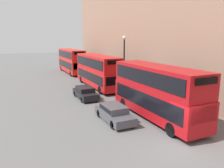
% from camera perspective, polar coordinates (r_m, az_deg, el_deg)
% --- Properties ---
extents(ground_plane, '(200.00, 200.00, 0.00)m').
position_cam_1_polar(ground_plane, '(14.77, 16.48, -14.96)').
color(ground_plane, '#5B5B5B').
extents(bus_leading, '(2.59, 10.03, 4.40)m').
position_cam_1_polar(bus_leading, '(18.21, 11.47, -1.51)').
color(bus_leading, '#A80F14').
rests_on(bus_leading, ground).
extents(bus_second_in_queue, '(2.59, 10.92, 4.32)m').
position_cam_1_polar(bus_second_in_queue, '(29.86, -3.81, 3.72)').
color(bus_second_in_queue, red).
rests_on(bus_second_in_queue, ground).
extents(bus_third_in_queue, '(2.59, 11.28, 4.52)m').
position_cam_1_polar(bus_third_in_queue, '(43.27, -10.60, 6.16)').
color(bus_third_in_queue, red).
rests_on(bus_third_in_queue, ground).
extents(car_dark_sedan, '(1.76, 4.33, 1.31)m').
position_cam_1_polar(car_dark_sedan, '(17.71, 0.57, -7.47)').
color(car_dark_sedan, '#47474C').
rests_on(car_dark_sedan, ground).
extents(car_hatchback, '(1.79, 4.25, 1.31)m').
position_cam_1_polar(car_hatchback, '(24.41, -6.98, -2.16)').
color(car_hatchback, black).
rests_on(car_hatchback, ground).
extents(street_lamp, '(0.44, 0.44, 6.88)m').
position_cam_1_polar(street_lamp, '(27.16, 3.18, 6.84)').
color(street_lamp, black).
rests_on(street_lamp, ground).
extents(pedestrian, '(0.36, 0.36, 1.74)m').
position_cam_1_polar(pedestrian, '(36.24, -3.69, 2.61)').
color(pedestrian, '#26262D').
rests_on(pedestrian, ground).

